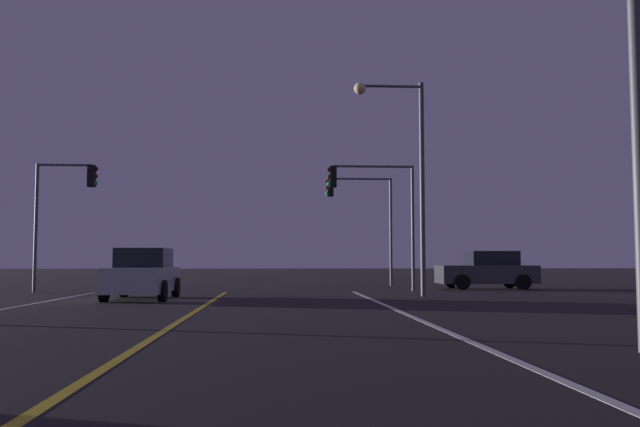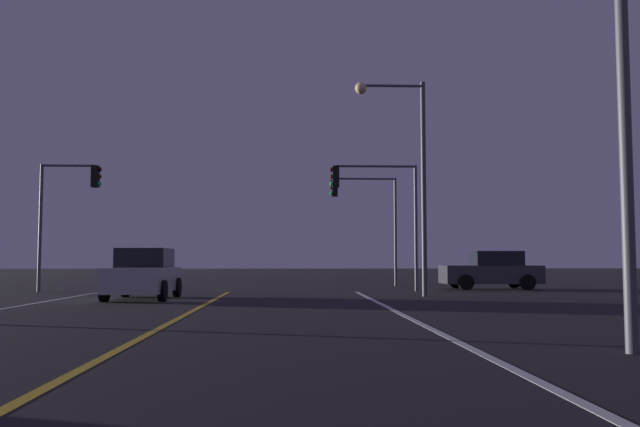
{
  "view_description": "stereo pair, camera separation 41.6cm",
  "coord_description": "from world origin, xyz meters",
  "views": [
    {
      "loc": [
        2.11,
        1.57,
        1.32
      ],
      "look_at": [
        3.48,
        23.53,
        2.84
      ],
      "focal_mm": 37.43,
      "sensor_mm": 36.0,
      "label": 1
    },
    {
      "loc": [
        2.52,
        1.57,
        1.32
      ],
      "look_at": [
        3.48,
        23.53,
        2.84
      ],
      "focal_mm": 37.43,
      "sensor_mm": 36.0,
      "label": 2
    }
  ],
  "objects": [
    {
      "name": "traffic_light_near_right",
      "position": [
        6.0,
        29.38,
        3.98
      ],
      "size": [
        3.71,
        0.36,
        5.31
      ],
      "rotation": [
        0.0,
        0.0,
        3.14
      ],
      "color": "#4C4C51",
      "rests_on": "ground"
    },
    {
      "name": "car_crossing_side",
      "position": [
        11.48,
        31.01,
        0.82
      ],
      "size": [
        4.3,
        2.02,
        1.7
      ],
      "rotation": [
        0.0,
        0.0,
        3.14
      ],
      "color": "black",
      "rests_on": "ground"
    },
    {
      "name": "street_lamp_right_far",
      "position": [
        6.72,
        25.41,
        5.01
      ],
      "size": [
        2.58,
        0.44,
        7.82
      ],
      "rotation": [
        0.0,
        0.0,
        3.14
      ],
      "color": "#4C4C51",
      "rests_on": "ground"
    },
    {
      "name": "car_oncoming",
      "position": [
        -2.4,
        24.17,
        0.82
      ],
      "size": [
        2.02,
        4.3,
        1.7
      ],
      "rotation": [
        0.0,
        0.0,
        -1.57
      ],
      "color": "black",
      "rests_on": "ground"
    },
    {
      "name": "lane_center_divider",
      "position": [
        0.0,
        11.44,
        0.0
      ],
      "size": [
        0.16,
        34.88,
        0.01
      ],
      "primitive_type": "cube",
      "color": "gold",
      "rests_on": "ground"
    },
    {
      "name": "traffic_light_far_right",
      "position": [
        6.18,
        34.88,
        4.06
      ],
      "size": [
        3.39,
        0.36,
        5.44
      ],
      "rotation": [
        0.0,
        0.0,
        3.14
      ],
      "color": "#4C4C51",
      "rests_on": "ground"
    },
    {
      "name": "traffic_light_near_left",
      "position": [
        -6.62,
        29.38,
        3.88
      ],
      "size": [
        2.51,
        0.36,
        5.26
      ],
      "color": "#4C4C51",
      "rests_on": "ground"
    },
    {
      "name": "lane_edge_right",
      "position": [
        5.21,
        11.44,
        0.0
      ],
      "size": [
        0.16,
        34.88,
        0.01
      ],
      "primitive_type": "cube",
      "color": "silver",
      "rests_on": "ground"
    }
  ]
}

